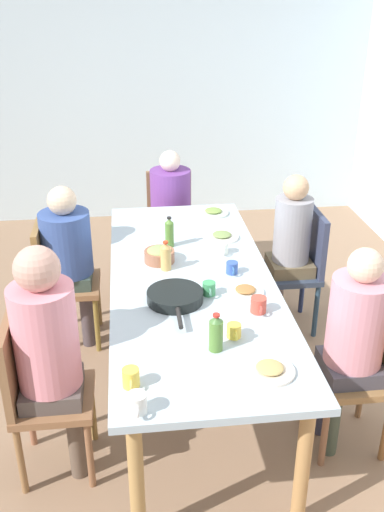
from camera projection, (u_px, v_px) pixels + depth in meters
The scene contains 29 objects.
ground_plane at pixel (192, 382), 3.75m from camera, with size 7.16×7.16×0.00m, color #8E6D52.
wall_left at pixel (157, 94), 5.90m from camera, with size 0.12×4.58×2.60m, color silver.
dining_table at pixel (192, 289), 3.45m from camera, with size 2.42×0.96×0.76m.
chair_0 at pixel (36, 389), 2.90m from camera, with size 0.40×0.40×0.90m.
person_0 at pixel (49, 344), 2.79m from camera, with size 0.31×0.31×1.29m.
chair_1 at pixel (365, 365), 3.08m from camera, with size 0.40×0.40×0.90m.
person_1 at pixel (353, 334), 2.98m from camera, with size 0.30×0.30×1.20m.
chair_2 at pixel (300, 264), 4.16m from camera, with size 0.40×0.40×0.90m.
person_2 at pixel (290, 242), 4.07m from camera, with size 0.30×0.30×1.18m.
chair_3 at pixel (170, 218), 4.95m from camera, with size 0.40×0.40×0.90m.
person_3 at pixel (171, 203), 4.79m from camera, with size 0.33×0.33×1.12m.
chair_4 at pixel (58, 277), 3.98m from camera, with size 0.40×0.40×0.90m.
person_4 at pixel (69, 251), 3.90m from camera, with size 0.34×0.34×1.16m.
plate_0 at pixel (213, 212), 4.35m from camera, with size 0.23×0.23×0.04m.
plate_1 at pixel (270, 370), 2.60m from camera, with size 0.23×0.23×0.04m.
plate_2 at pixel (245, 291), 3.26m from camera, with size 0.21×0.21×0.04m.
plate_3 at pixel (222, 236), 3.95m from camera, with size 0.23×0.23×0.04m.
bowl_0 at pixel (159, 255), 3.61m from camera, with size 0.19×0.19×0.09m.
serving_pan at pixel (175, 297), 3.17m from camera, with size 0.49×0.31×0.06m.
cup_0 at pixel (222, 248), 3.72m from camera, with size 0.12×0.08×0.07m.
cup_1 at pixel (234, 331), 2.85m from camera, with size 0.11×0.07×0.07m.
cup_2 at pixel (137, 404), 2.35m from camera, with size 0.12×0.08×0.09m.
cup_3 at pixel (259, 305), 3.06m from camera, with size 0.12×0.08×0.09m.
cup_4 at pixel (131, 378), 2.50m from camera, with size 0.11×0.08×0.09m.
cup_5 at pixel (232, 268), 3.46m from camera, with size 0.11×0.07×0.07m.
cup_6 at pixel (209, 289), 3.23m from camera, with size 0.11×0.07×0.08m.
bottle_0 at pixel (216, 333), 2.73m from camera, with size 0.07×0.07×0.20m.
bottle_1 at pixel (166, 256), 3.49m from camera, with size 0.07×0.07×0.19m.
bottle_2 at pixel (169, 233), 3.79m from camera, with size 0.06×0.06×0.21m.
Camera 1 is at (3.00, -0.36, 2.38)m, focal length 40.51 mm.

